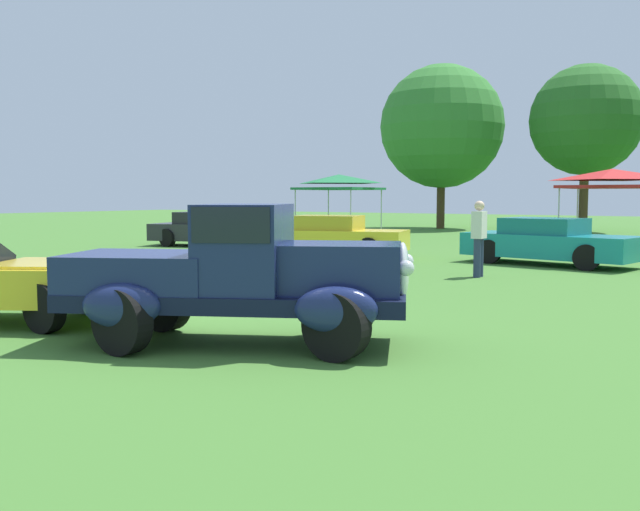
% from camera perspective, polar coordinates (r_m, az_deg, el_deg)
% --- Properties ---
extents(ground_plane, '(120.00, 120.00, 0.00)m').
position_cam_1_polar(ground_plane, '(9.21, -8.32, -6.48)').
color(ground_plane, '#42752D').
extents(feature_pickup_truck, '(4.30, 3.07, 1.70)m').
position_cam_1_polar(feature_pickup_truck, '(8.58, -6.52, -1.47)').
color(feature_pickup_truck, black).
rests_on(feature_pickup_truck, ground_plane).
extents(show_car_charcoal, '(4.24, 2.68, 1.22)m').
position_cam_1_polar(show_car_charcoal, '(25.70, -9.16, 2.10)').
color(show_car_charcoal, '#28282D').
rests_on(show_car_charcoal, ground_plane).
extents(show_car_yellow, '(4.50, 2.64, 1.22)m').
position_cam_1_polar(show_car_yellow, '(20.85, 1.02, 1.54)').
color(show_car_yellow, yellow).
rests_on(show_car_yellow, ground_plane).
extents(show_car_teal, '(4.66, 2.55, 1.22)m').
position_cam_1_polar(show_car_teal, '(19.35, 17.90, 1.05)').
color(show_car_teal, teal).
rests_on(show_car_teal, ground_plane).
extents(spectator_near_truck, '(0.25, 0.41, 1.69)m').
position_cam_1_polar(spectator_near_truck, '(16.01, 12.68, 1.55)').
color(spectator_near_truck, '#283351').
rests_on(spectator_near_truck, ground_plane).
extents(canopy_tent_left_field, '(3.00, 3.00, 2.71)m').
position_cam_1_polar(canopy_tent_left_field, '(30.45, 1.54, 6.01)').
color(canopy_tent_left_field, '#B7B7BC').
rests_on(canopy_tent_left_field, ground_plane).
extents(canopy_tent_center_field, '(3.11, 3.11, 2.71)m').
position_cam_1_polar(canopy_tent_center_field, '(26.03, 22.49, 5.85)').
color(canopy_tent_center_field, '#B7B7BC').
rests_on(canopy_tent_center_field, ground_plane).
extents(treeline_far_left, '(6.68, 6.68, 8.89)m').
position_cam_1_polar(treeline_far_left, '(39.62, 9.79, 10.19)').
color(treeline_far_left, '#47331E').
rests_on(treeline_far_left, ground_plane).
extents(treeline_mid_left, '(5.47, 5.47, 8.28)m').
position_cam_1_polar(treeline_mid_left, '(38.06, 20.64, 10.16)').
color(treeline_mid_left, '#47331E').
rests_on(treeline_mid_left, ground_plane).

